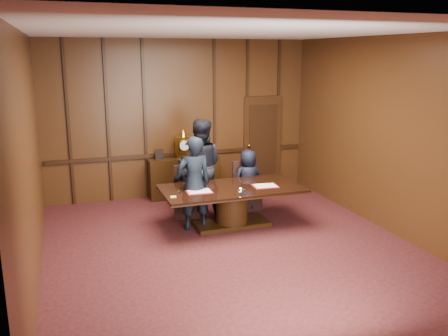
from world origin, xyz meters
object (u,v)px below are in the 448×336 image
(conference_table, at_px, (232,200))
(signatory_right, at_px, (248,180))
(signatory_left, at_px, (187,186))
(witness_right, at_px, (200,166))
(sideboard, at_px, (184,176))
(witness_left, at_px, (194,183))

(conference_table, relative_size, signatory_right, 2.05)
(signatory_left, distance_m, witness_right, 0.51)
(sideboard, distance_m, witness_left, 2.13)
(sideboard, relative_size, witness_right, 0.83)
(signatory_left, bearing_deg, witness_right, -162.93)
(sideboard, bearing_deg, conference_table, -80.40)
(sideboard, relative_size, conference_table, 0.61)
(signatory_left, bearing_deg, conference_table, 115.99)
(sideboard, height_order, signatory_right, sideboard)
(signatory_right, xyz_separation_m, witness_right, (-0.97, 0.19, 0.32))
(signatory_left, height_order, witness_left, witness_left)
(sideboard, bearing_deg, signatory_left, -101.82)
(signatory_right, bearing_deg, witness_left, 23.92)
(conference_table, bearing_deg, signatory_left, 129.09)
(conference_table, height_order, signatory_right, signatory_right)
(conference_table, xyz_separation_m, signatory_left, (-0.65, 0.80, 0.11))
(signatory_right, distance_m, witness_right, 1.04)
(conference_table, bearing_deg, signatory_right, 50.91)
(signatory_left, height_order, signatory_right, signatory_right)
(conference_table, relative_size, signatory_left, 2.11)
(signatory_right, bearing_deg, witness_right, -14.74)
(witness_left, relative_size, witness_right, 0.91)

